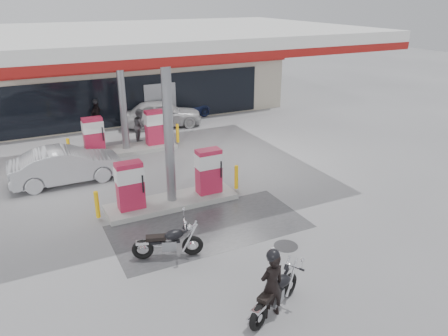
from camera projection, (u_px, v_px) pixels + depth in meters
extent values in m
plane|color=gray|center=(195.00, 230.00, 13.39)|extent=(90.00, 90.00, 0.00)
cube|color=#4C4C4F|center=(210.00, 227.00, 13.60)|extent=(6.00, 3.00, 0.00)
cylinder|color=#38383A|center=(286.00, 246.00, 12.56)|extent=(0.70, 0.70, 0.01)
cube|color=#ABA28F|center=(89.00, 79.00, 25.94)|extent=(22.00, 8.00, 4.00)
cube|color=black|center=(105.00, 104.00, 22.81)|extent=(18.00, 0.10, 2.60)
cube|color=maroon|center=(101.00, 63.00, 21.97)|extent=(22.00, 0.25, 1.00)
cube|color=navy|center=(226.00, 55.00, 24.83)|extent=(3.50, 0.12, 0.80)
cube|color=gray|center=(160.00, 103.00, 24.13)|extent=(1.80, 0.14, 2.20)
cube|color=silver|center=(137.00, 37.00, 15.57)|extent=(16.00, 10.00, 0.60)
cube|color=maroon|center=(189.00, 60.00, 11.53)|extent=(16.00, 0.12, 0.24)
cube|color=maroon|center=(106.00, 32.00, 19.75)|extent=(16.00, 0.12, 0.24)
cylinder|color=gray|center=(169.00, 132.00, 14.09)|extent=(0.32, 0.32, 5.00)
cylinder|color=gray|center=(122.00, 96.00, 19.07)|extent=(0.32, 0.32, 5.00)
cube|color=#9E9E99|center=(172.00, 202.00, 15.02)|extent=(4.50, 1.30, 0.18)
cube|color=#AB1C3C|center=(130.00, 186.00, 14.11)|extent=(0.85, 0.48, 1.60)
cube|color=#AB1C3C|center=(209.00, 171.00, 15.27)|extent=(0.85, 0.48, 1.60)
cube|color=silver|center=(129.00, 174.00, 13.96)|extent=(0.88, 0.52, 0.50)
cube|color=silver|center=(209.00, 160.00, 15.12)|extent=(0.88, 0.52, 0.50)
cylinder|color=yellow|center=(97.00, 205.00, 13.82)|extent=(0.14, 0.14, 0.90)
cylinder|color=yellow|center=(236.00, 177.00, 15.89)|extent=(0.14, 0.14, 0.90)
cube|color=#9E9E99|center=(127.00, 150.00, 20.00)|extent=(4.50, 1.30, 0.18)
cube|color=#AB1C3C|center=(94.00, 135.00, 19.09)|extent=(0.85, 0.48, 1.60)
cube|color=#AB1C3C|center=(155.00, 127.00, 20.25)|extent=(0.85, 0.48, 1.60)
cube|color=silver|center=(93.00, 127.00, 18.94)|extent=(0.88, 0.52, 0.50)
cube|color=silver|center=(154.00, 119.00, 20.10)|extent=(0.88, 0.52, 0.50)
cylinder|color=yellow|center=(69.00, 149.00, 18.80)|extent=(0.14, 0.14, 0.90)
cylinder|color=yellow|center=(178.00, 133.00, 20.87)|extent=(0.14, 0.14, 0.90)
torus|color=black|center=(289.00, 285.00, 10.40)|extent=(0.60, 0.40, 0.61)
torus|color=black|center=(258.00, 317.00, 9.36)|extent=(0.60, 0.40, 0.61)
cube|color=gray|center=(275.00, 296.00, 9.88)|extent=(0.47, 0.40, 0.30)
cube|color=black|center=(272.00, 296.00, 9.73)|extent=(0.85, 0.51, 0.08)
ellipsoid|color=black|center=(279.00, 281.00, 9.87)|extent=(0.65, 0.55, 0.28)
cube|color=black|center=(268.00, 295.00, 9.52)|extent=(0.60, 0.47, 0.10)
cylinder|color=silver|center=(287.00, 264.00, 9.99)|extent=(0.39, 0.70, 0.04)
sphere|color=silver|center=(289.00, 266.00, 10.12)|extent=(0.18, 0.18, 0.18)
cylinder|color=silver|center=(258.00, 310.00, 9.61)|extent=(0.84, 0.49, 0.08)
imported|color=black|center=(272.00, 285.00, 9.57)|extent=(0.61, 0.41, 1.62)
torus|color=black|center=(193.00, 245.00, 12.04)|extent=(0.61, 0.31, 0.59)
torus|color=black|center=(143.00, 249.00, 11.85)|extent=(0.61, 0.31, 0.59)
cube|color=gray|center=(169.00, 245.00, 11.92)|extent=(0.45, 0.35, 0.30)
cube|color=black|center=(164.00, 242.00, 11.86)|extent=(0.88, 0.36, 0.08)
ellipsoid|color=black|center=(174.00, 234.00, 11.83)|extent=(0.62, 0.47, 0.28)
cube|color=black|center=(156.00, 238.00, 11.78)|extent=(0.59, 0.39, 0.10)
cylinder|color=silver|center=(185.00, 224.00, 11.76)|extent=(0.26, 0.72, 0.04)
sphere|color=silver|center=(189.00, 227.00, 11.82)|extent=(0.18, 0.18, 0.18)
cylinder|color=silver|center=(151.00, 247.00, 12.02)|extent=(0.87, 0.35, 0.08)
imported|color=silver|center=(162.00, 113.00, 23.59)|extent=(4.51, 2.53, 1.45)
imported|color=slate|center=(140.00, 126.00, 20.97)|extent=(0.86, 0.98, 1.67)
imported|color=#ABAEB4|center=(67.00, 165.00, 16.59)|extent=(4.16, 1.45, 1.37)
imported|color=#182350|center=(181.00, 107.00, 25.65)|extent=(4.07, 2.01, 1.11)
imported|color=black|center=(97.00, 116.00, 22.67)|extent=(1.00, 0.90, 1.63)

